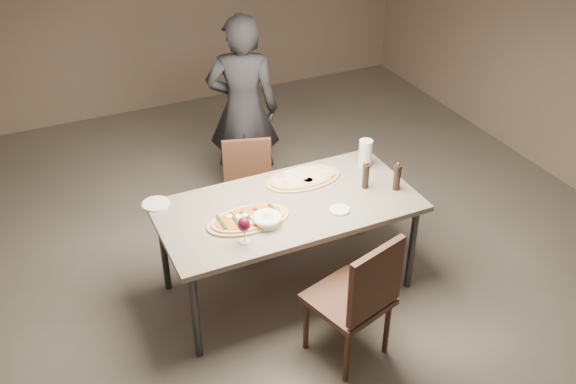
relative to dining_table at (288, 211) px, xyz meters
name	(u,v)px	position (x,y,z in m)	size (l,w,h in m)	color
room	(288,120)	(0.00, 0.00, 0.71)	(7.00, 7.00, 7.00)	#615B53
dining_table	(288,211)	(0.00, 0.00, 0.00)	(1.80, 0.90, 0.75)	gray
zucchini_pizza	(248,219)	(-0.32, -0.07, 0.07)	(0.57, 0.32, 0.05)	tan
ham_pizza	(303,178)	(0.24, 0.24, 0.07)	(0.58, 0.32, 0.04)	tan
bread_basket	(267,219)	(-0.23, -0.16, 0.10)	(0.20, 0.20, 0.07)	#FBEFCB
oil_dish	(339,210)	(0.28, -0.22, 0.07)	(0.14, 0.14, 0.02)	white
pepper_mill_left	(397,177)	(0.78, -0.15, 0.16)	(0.06, 0.06, 0.22)	black
pepper_mill_right	(366,176)	(0.59, -0.04, 0.16)	(0.05, 0.05, 0.21)	black
carafe	(365,153)	(0.75, 0.23, 0.16)	(0.10, 0.10, 0.21)	silver
wine_glass	(244,225)	(-0.43, -0.27, 0.19)	(0.08, 0.08, 0.18)	silver
side_plate	(156,204)	(-0.83, 0.38, 0.06)	(0.19, 0.19, 0.01)	white
chair_near	(360,295)	(0.11, -0.82, -0.15)	(0.57, 0.57, 0.97)	#44281C
chair_far	(249,187)	(-0.01, 0.71, -0.21)	(0.50, 0.50, 0.85)	#44281C
diner	(243,110)	(0.20, 1.34, 0.15)	(0.61, 0.40, 1.68)	black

